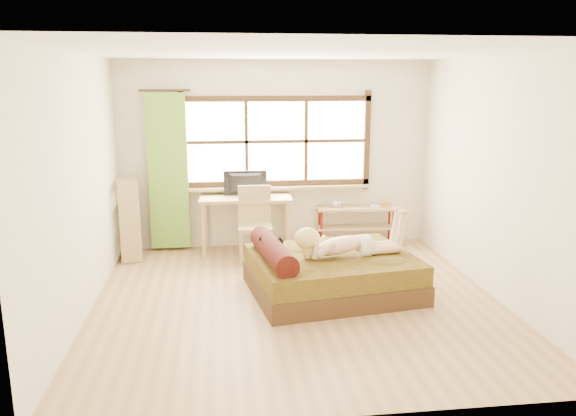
{
  "coord_description": "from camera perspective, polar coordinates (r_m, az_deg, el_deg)",
  "views": [
    {
      "loc": [
        -0.81,
        -5.85,
        2.42
      ],
      "look_at": [
        -0.08,
        0.2,
        1.03
      ],
      "focal_mm": 35.0,
      "sensor_mm": 36.0,
      "label": 1
    }
  ],
  "objects": [
    {
      "name": "floor",
      "position": [
        6.38,
        0.92,
        -9.39
      ],
      "size": [
        4.5,
        4.5,
        0.0
      ],
      "primitive_type": "plane",
      "color": "#9E754C",
      "rests_on": "ground"
    },
    {
      "name": "ceiling",
      "position": [
        5.91,
        1.02,
        15.6
      ],
      "size": [
        4.5,
        4.5,
        0.0
      ],
      "primitive_type": "plane",
      "rotation": [
        3.14,
        0.0,
        0.0
      ],
      "color": "white",
      "rests_on": "wall_back"
    },
    {
      "name": "wall_back",
      "position": [
        8.21,
        -1.2,
        5.4
      ],
      "size": [
        4.5,
        0.0,
        4.5
      ],
      "primitive_type": "plane",
      "rotation": [
        1.57,
        0.0,
        0.0
      ],
      "color": "silver",
      "rests_on": "floor"
    },
    {
      "name": "wall_front",
      "position": [
        3.84,
        5.58,
        -3.35
      ],
      "size": [
        4.5,
        0.0,
        4.5
      ],
      "primitive_type": "plane",
      "rotation": [
        -1.57,
        0.0,
        0.0
      ],
      "color": "silver",
      "rests_on": "floor"
    },
    {
      "name": "wall_left",
      "position": [
        6.12,
        -20.41,
        2.0
      ],
      "size": [
        0.0,
        4.5,
        4.5
      ],
      "primitive_type": "plane",
      "rotation": [
        1.57,
        0.0,
        1.57
      ],
      "color": "silver",
      "rests_on": "floor"
    },
    {
      "name": "wall_right",
      "position": [
        6.69,
        20.45,
        2.87
      ],
      "size": [
        0.0,
        4.5,
        4.5
      ],
      "primitive_type": "plane",
      "rotation": [
        1.57,
        0.0,
        -1.57
      ],
      "color": "silver",
      "rests_on": "floor"
    },
    {
      "name": "window",
      "position": [
        8.16,
        -1.18,
        6.48
      ],
      "size": [
        2.8,
        0.16,
        1.46
      ],
      "color": "#FFEDBF",
      "rests_on": "wall_back"
    },
    {
      "name": "curtain",
      "position": [
        8.11,
        -12.08,
        3.6
      ],
      "size": [
        0.55,
        0.1,
        2.2
      ],
      "primitive_type": "cube",
      "color": "#5E8F27",
      "rests_on": "wall_back"
    },
    {
      "name": "bed",
      "position": [
        6.54,
        4.17,
        -6.54
      ],
      "size": [
        2.03,
        1.72,
        0.69
      ],
      "rotation": [
        0.0,
        0.0,
        0.15
      ],
      "color": "black",
      "rests_on": "floor"
    },
    {
      "name": "woman",
      "position": [
        6.4,
        6.03,
        -2.51
      ],
      "size": [
        1.32,
        0.56,
        0.55
      ],
      "primitive_type": null,
      "rotation": [
        0.0,
        0.0,
        0.15
      ],
      "color": "#E2B091",
      "rests_on": "bed"
    },
    {
      "name": "kitten",
      "position": [
        6.46,
        -1.87,
        -3.82
      ],
      "size": [
        0.29,
        0.15,
        0.22
      ],
      "primitive_type": null,
      "rotation": [
        0.0,
        0.0,
        0.15
      ],
      "color": "black",
      "rests_on": "bed"
    },
    {
      "name": "desk",
      "position": [
        8.0,
        -4.31,
        0.42
      ],
      "size": [
        1.32,
        0.65,
        0.81
      ],
      "rotation": [
        0.0,
        0.0,
        -0.05
      ],
      "color": "#9E7D56",
      "rests_on": "floor"
    },
    {
      "name": "monitor",
      "position": [
        7.99,
        -4.36,
        2.48
      ],
      "size": [
        0.62,
        0.11,
        0.35
      ],
      "primitive_type": "imported",
      "rotation": [
        0.0,
        0.0,
        3.1
      ],
      "color": "black",
      "rests_on": "desk"
    },
    {
      "name": "chair",
      "position": [
        7.68,
        -3.39,
        -1.13
      ],
      "size": [
        0.47,
        0.47,
        1.01
      ],
      "rotation": [
        0.0,
        0.0,
        -0.05
      ],
      "color": "#9E7D56",
      "rests_on": "floor"
    },
    {
      "name": "pipe_shelf",
      "position": [
        8.41,
        7.01,
        -0.92
      ],
      "size": [
        1.18,
        0.35,
        0.66
      ],
      "rotation": [
        0.0,
        0.0,
        -0.05
      ],
      "color": "#9E7D56",
      "rests_on": "floor"
    },
    {
      "name": "cup",
      "position": [
        8.29,
        4.95,
        0.42
      ],
      "size": [
        0.14,
        0.14,
        0.11
      ],
      "primitive_type": "imported",
      "rotation": [
        0.0,
        0.0,
        -0.05
      ],
      "color": "gray",
      "rests_on": "pipe_shelf"
    },
    {
      "name": "book",
      "position": [
        8.42,
        8.28,
        0.2
      ],
      "size": [
        0.16,
        0.22,
        0.02
      ],
      "primitive_type": "imported",
      "rotation": [
        0.0,
        0.0,
        -0.05
      ],
      "color": "gray",
      "rests_on": "pipe_shelf"
    },
    {
      "name": "bookshelf",
      "position": [
        7.98,
        -15.87,
        -1.11
      ],
      "size": [
        0.37,
        0.52,
        1.1
      ],
      "rotation": [
        0.0,
        0.0,
        0.21
      ],
      "color": "#9E7D56",
      "rests_on": "floor"
    }
  ]
}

